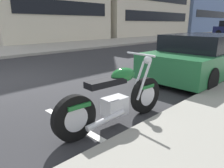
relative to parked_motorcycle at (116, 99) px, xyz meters
name	(u,v)px	position (x,y,z in m)	size (l,w,h in m)	color
ground_plane	(1,83)	(-0.52, 4.02, -0.44)	(260.00, 260.00, 0.00)	#28282B
sidewalk_far_curb	(119,41)	(11.48, 10.88, -0.37)	(120.00, 5.00, 0.14)	gray
parking_stall_stripe	(82,129)	(-0.52, 0.26, -0.44)	(0.12, 2.20, 0.01)	silver
parked_motorcycle	(116,99)	(0.00, 0.00, 0.00)	(2.20, 0.62, 1.14)	black
parked_car_second_in_row	(202,56)	(4.27, 0.42, 0.20)	(4.40, 1.97, 1.31)	#236638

